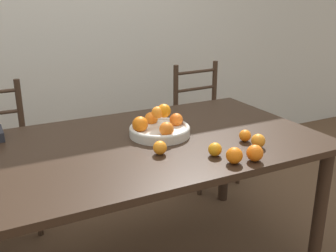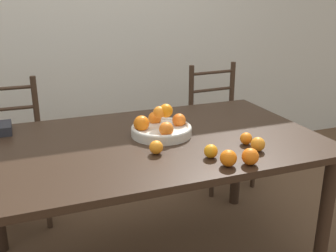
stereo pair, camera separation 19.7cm
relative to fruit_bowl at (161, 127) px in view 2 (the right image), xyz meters
name	(u,v)px [view 2 (the right image)]	position (x,y,z in m)	size (l,w,h in m)	color
wall_back	(88,16)	(-0.08, 1.51, 0.49)	(8.00, 0.06, 2.60)	beige
dining_table	(150,155)	(-0.08, -0.04, -0.13)	(1.76, 1.05, 0.76)	black
fruit_bowl	(161,127)	(0.00, 0.00, 0.00)	(0.32, 0.32, 0.17)	beige
orange_loose_0	(228,158)	(0.14, -0.48, -0.01)	(0.07, 0.07, 0.07)	orange
orange_loose_1	(250,157)	(0.23, -0.50, -0.01)	(0.08, 0.08, 0.08)	orange
orange_loose_2	(211,151)	(0.11, -0.37, -0.01)	(0.06, 0.06, 0.06)	orange
orange_loose_3	(258,144)	(0.35, -0.37, -0.01)	(0.07, 0.07, 0.07)	orange
orange_loose_4	(156,147)	(-0.11, -0.23, -0.01)	(0.07, 0.07, 0.07)	orange
orange_loose_5	(246,138)	(0.35, -0.28, -0.01)	(0.06, 0.06, 0.06)	orange
chair_left	(11,155)	(-0.78, 0.77, -0.35)	(0.43, 0.41, 0.95)	#382619
chair_right	(220,128)	(0.78, 0.77, -0.35)	(0.44, 0.42, 0.95)	#382619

